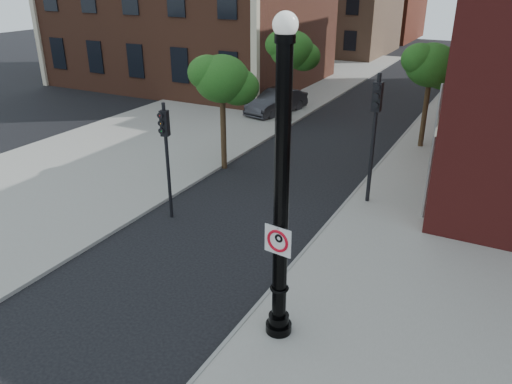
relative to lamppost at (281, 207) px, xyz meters
The scene contains 13 objects.
ground 4.51m from the lamppost, 168.91° to the left, with size 120.00×120.00×0.00m, color black.
sidewalk_right 11.49m from the lamppost, 73.93° to the left, with size 8.00×60.00×0.12m, color gray.
sidewalk_left 22.34m from the lamppost, 122.76° to the left, with size 10.00×50.00×0.12m, color gray.
curb_edge 11.12m from the lamppost, 94.88° to the left, with size 0.10×60.00×0.14m, color gray.
lamppost is the anchor object (origin of this frame).
no_parking_sign 0.73m from the lamppost, 82.58° to the right, with size 0.66×0.13×0.66m.
parked_car 20.41m from the lamppost, 115.86° to the left, with size 1.55×4.46×1.47m, color #2C2C31.
traffic_signal_left 7.19m from the lamppost, 147.27° to the left, with size 0.30×0.35×4.08m.
traffic_signal_right 8.17m from the lamppost, 91.72° to the left, with size 0.31×0.40×4.83m.
utility_pole 8.03m from the lamppost, 76.60° to the left, with size 0.09×0.09×4.74m, color #999999.
street_tree_a 11.25m from the lamppost, 127.53° to the left, with size 2.71×2.45×4.88m.
street_tree_b 18.44m from the lamppost, 113.36° to the left, with size 2.82×2.55×5.08m.
street_tree_c 15.73m from the lamppost, 89.10° to the left, with size 2.78×2.51×5.00m.
Camera 1 is at (6.92, -9.22, 7.90)m, focal length 35.00 mm.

